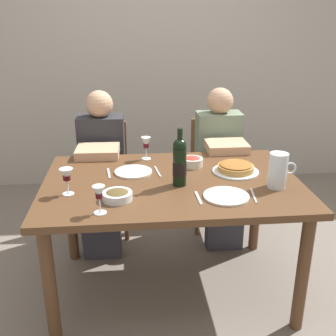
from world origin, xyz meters
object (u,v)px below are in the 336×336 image
at_px(dining_table, 172,195).
at_px(wine_glass_centre, 146,144).
at_px(salad_bowl, 192,161).
at_px(olive_bowl, 117,195).
at_px(wine_glass_right_diner, 99,194).
at_px(chair_right, 214,165).
at_px(wine_bottle, 180,162).
at_px(diner_left, 101,167).
at_px(chair_left, 105,170).
at_px(dinner_plate_right_setting, 133,172).
at_px(water_pitcher, 278,172).
at_px(diner_right, 221,161).
at_px(wine_glass_left_diner, 67,176).
at_px(baked_tart, 236,168).
at_px(dinner_plate_left_setting, 226,196).

bearing_deg(dining_table, wine_glass_centre, 108.66).
distance_m(salad_bowl, olive_bowl, 0.65).
relative_size(wine_glass_right_diner, chair_right, 0.17).
bearing_deg(dining_table, wine_bottle, -62.22).
height_order(wine_bottle, diner_left, diner_left).
bearing_deg(wine_bottle, chair_left, 116.78).
bearing_deg(dinner_plate_right_setting, water_pitcher, -20.51).
bearing_deg(diner_right, dining_table, 56.81).
relative_size(diner_left, chair_right, 1.33).
bearing_deg(wine_glass_right_diner, chair_right, 56.96).
bearing_deg(wine_bottle, wine_glass_centre, 110.12).
bearing_deg(wine_glass_centre, dining_table, -71.34).
bearing_deg(olive_bowl, dinner_plate_right_setting, 76.72).
xyz_separation_m(wine_bottle, water_pitcher, (0.54, -0.09, -0.05)).
distance_m(dining_table, diner_right, 0.82).
bearing_deg(wine_bottle, dinner_plate_right_setting, 140.44).
height_order(salad_bowl, wine_glass_centre, wine_glass_centre).
relative_size(water_pitcher, wine_glass_left_diner, 1.36).
height_order(wine_glass_centre, diner_right, diner_right).
bearing_deg(diner_right, baked_tart, 86.03).
xyz_separation_m(wine_glass_right_diner, chair_right, (0.84, 1.30, -0.37)).
bearing_deg(chair_right, baked_tart, 87.18).
distance_m(wine_glass_left_diner, chair_right, 1.52).
bearing_deg(water_pitcher, wine_bottle, 171.05).
xyz_separation_m(water_pitcher, baked_tart, (-0.17, 0.25, -0.06)).
relative_size(wine_bottle, wine_glass_centre, 2.18).
bearing_deg(wine_glass_right_diner, wine_glass_left_diner, 127.44).
xyz_separation_m(wine_glass_right_diner, chair_left, (-0.05, 1.27, -0.37)).
xyz_separation_m(baked_tart, diner_right, (0.04, 0.59, -0.17)).
bearing_deg(dining_table, wine_glass_right_diner, -135.96).
bearing_deg(water_pitcher, wine_glass_centre, 142.56).
height_order(olive_bowl, wine_glass_centre, wine_glass_centre).
xyz_separation_m(dinner_plate_right_setting, chair_right, (0.67, 0.77, -0.27)).
xyz_separation_m(wine_glass_centre, chair_left, (-0.32, 0.50, -0.37)).
xyz_separation_m(wine_bottle, wine_glass_centre, (-0.17, 0.46, -0.03)).
distance_m(dinner_plate_left_setting, chair_left, 1.38).
distance_m(wine_bottle, diner_left, 0.92).
distance_m(diner_left, diner_right, 0.90).
bearing_deg(wine_glass_centre, baked_tart, -28.73).
height_order(diner_left, diner_right, same).
xyz_separation_m(salad_bowl, wine_glass_centre, (-0.29, 0.17, 0.07)).
distance_m(wine_glass_right_diner, diner_left, 1.07).
bearing_deg(wine_glass_left_diner, chair_right, 45.71).
xyz_separation_m(salad_bowl, chair_left, (-0.60, 0.67, -0.30)).
xyz_separation_m(dining_table, chair_left, (-0.45, 0.89, -0.17)).
bearing_deg(dinner_plate_left_setting, wine_glass_left_diner, 171.81).
relative_size(wine_glass_left_diner, wine_glass_centre, 0.97).
height_order(chair_left, chair_right, same).
bearing_deg(wine_glass_right_diner, baked_tart, 30.67).
bearing_deg(dinner_plate_left_setting, water_pitcher, 18.61).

